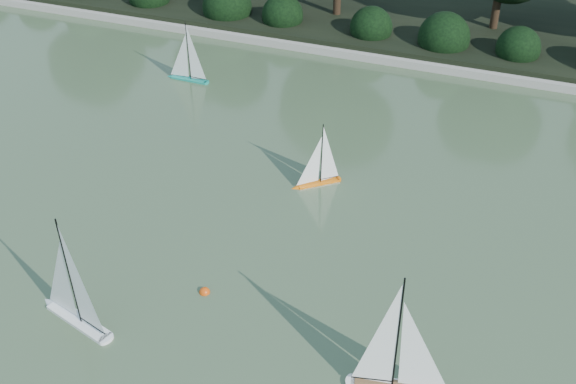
{
  "coord_description": "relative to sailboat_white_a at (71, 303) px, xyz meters",
  "views": [
    {
      "loc": [
        2.58,
        -6.73,
        7.05
      ],
      "look_at": [
        -0.88,
        2.02,
        0.7
      ],
      "focal_mm": 45.0,
      "sensor_mm": 36.0,
      "label": 1
    }
  ],
  "objects": [
    {
      "name": "sailboat_teal",
      "position": [
        -2.24,
        7.43,
        -0.07
      ],
      "size": [
        1.09,
        0.2,
        1.49
      ],
      "color": "#168E7A",
      "rests_on": "ground"
    },
    {
      "name": "sailboat_orange",
      "position": [
        1.95,
        4.42,
        -0.1
      ],
      "size": [
        0.79,
        0.71,
        1.3
      ],
      "color": "orange",
      "rests_on": "ground"
    },
    {
      "name": "ground",
      "position": [
        2.86,
        1.03,
        -0.3
      ],
      "size": [
        80.0,
        80.0,
        0.0
      ],
      "primitive_type": "plane",
      "color": "#2E4328",
      "rests_on": "ground"
    },
    {
      "name": "race_buoy",
      "position": [
        1.43,
        1.15,
        -0.3
      ],
      "size": [
        0.16,
        0.16,
        0.16
      ],
      "primitive_type": "sphere",
      "color": "#DC470B",
      "rests_on": "ground"
    },
    {
      "name": "pond_coping",
      "position": [
        2.86,
        10.03,
        -0.21
      ],
      "size": [
        40.0,
        0.35,
        0.18
      ],
      "primitive_type": "cube",
      "color": "gray",
      "rests_on": "ground"
    },
    {
      "name": "shrub_hedge",
      "position": [
        2.86,
        10.93,
        0.15
      ],
      "size": [
        29.1,
        1.1,
        1.1
      ],
      "color": "black",
      "rests_on": "ground"
    },
    {
      "name": "sailboat_white_b",
      "position": [
        4.57,
        0.46,
        -0.0
      ],
      "size": [
        1.41,
        0.53,
        1.93
      ],
      "color": "white",
      "rests_on": "ground"
    },
    {
      "name": "sailboat_white_a",
      "position": [
        0.0,
        0.0,
        0.0
      ],
      "size": [
        1.4,
        0.59,
        1.93
      ],
      "color": "white",
      "rests_on": "ground"
    },
    {
      "name": "far_bank",
      "position": [
        2.86,
        14.03,
        -0.15
      ],
      "size": [
        40.0,
        8.0,
        0.3
      ],
      "primitive_type": "cube",
      "color": "black",
      "rests_on": "ground"
    }
  ]
}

